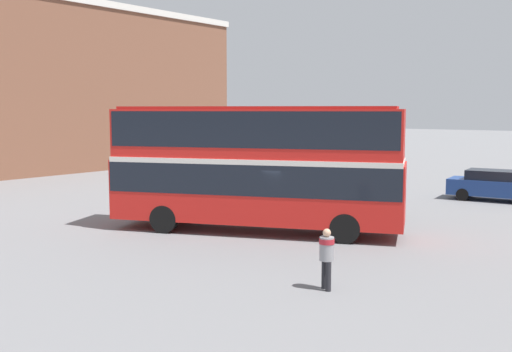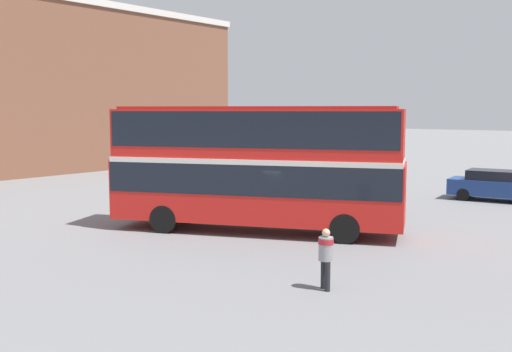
{
  "view_description": "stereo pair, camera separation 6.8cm",
  "coord_description": "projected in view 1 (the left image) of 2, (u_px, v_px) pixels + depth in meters",
  "views": [
    {
      "loc": [
        13.55,
        -17.99,
        4.66
      ],
      "look_at": [
        -0.42,
        -0.27,
        2.15
      ],
      "focal_mm": 42.0,
      "sensor_mm": 36.0,
      "label": 1
    },
    {
      "loc": [
        13.6,
        -17.95,
        4.66
      ],
      "look_at": [
        -0.42,
        -0.27,
        2.15
      ],
      "focal_mm": 42.0,
      "sensor_mm": 36.0,
      "label": 2
    }
  ],
  "objects": [
    {
      "name": "ground_plane",
      "position": [
        269.0,
        232.0,
        22.89
      ],
      "size": [
        240.0,
        240.0,
        0.0
      ],
      "primitive_type": "plane",
      "color": "slate"
    },
    {
      "name": "building_row_left",
      "position": [
        9.0,
        86.0,
        44.03
      ],
      "size": [
        9.28,
        38.78,
        12.79
      ],
      "color": "brown",
      "rests_on": "ground_plane"
    },
    {
      "name": "double_decker_bus",
      "position": [
        256.0,
        160.0,
        22.64
      ],
      "size": [
        11.16,
        6.64,
        4.78
      ],
      "rotation": [
        0.0,
        0.0,
        0.4
      ],
      "color": "red",
      "rests_on": "ground_plane"
    },
    {
      "name": "pedestrian_foreground",
      "position": [
        327.0,
        253.0,
        15.44
      ],
      "size": [
        0.55,
        0.55,
        1.62
      ],
      "rotation": [
        0.0,
        0.0,
        4.13
      ],
      "color": "#232328",
      "rests_on": "ground_plane"
    },
    {
      "name": "parked_car_kerb_near",
      "position": [
        493.0,
        185.0,
        30.71
      ],
      "size": [
        4.61,
        2.4,
        1.57
      ],
      "rotation": [
        0.0,
        0.0,
        0.12
      ],
      "color": "navy",
      "rests_on": "ground_plane"
    },
    {
      "name": "parked_car_kerb_far",
      "position": [
        238.0,
        179.0,
        32.91
      ],
      "size": [
        4.51,
        2.25,
        1.67
      ],
      "rotation": [
        0.0,
        0.0,
        0.1
      ],
      "color": "black",
      "rests_on": "ground_plane"
    }
  ]
}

